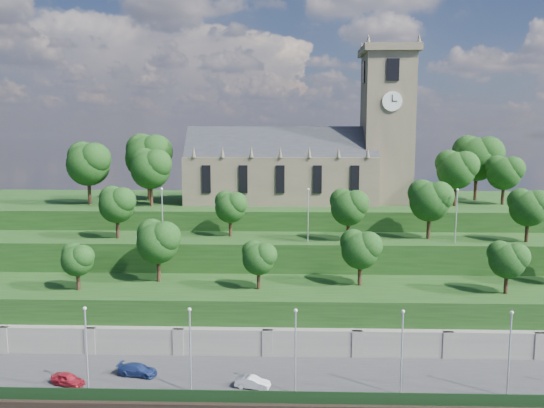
{
  "coord_description": "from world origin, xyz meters",
  "views": [
    {
      "loc": [
        -2.78,
        -45.44,
        26.5
      ],
      "look_at": [
        -5.04,
        30.0,
        16.74
      ],
      "focal_mm": 35.0,
      "sensor_mm": 36.0,
      "label": 1
    }
  ],
  "objects_px": {
    "church": "(309,159)",
    "car_right": "(137,370)",
    "car_middle": "(253,382)",
    "car_left": "(68,379)"
  },
  "relations": [
    {
      "from": "church",
      "to": "car_right",
      "type": "distance_m",
      "value": 48.58
    },
    {
      "from": "church",
      "to": "car_right",
      "type": "relative_size",
      "value": 9.39
    },
    {
      "from": "church",
      "to": "car_right",
      "type": "xyz_separation_m",
      "value": [
        -18.96,
        -40.04,
        -19.93
      ]
    },
    {
      "from": "car_left",
      "to": "car_middle",
      "type": "relative_size",
      "value": 1.04
    },
    {
      "from": "church",
      "to": "car_left",
      "type": "distance_m",
      "value": 53.2
    },
    {
      "from": "car_right",
      "to": "car_left",
      "type": "bearing_deg",
      "value": 121.04
    },
    {
      "from": "church",
      "to": "car_left",
      "type": "xyz_separation_m",
      "value": [
        -25.24,
        -42.38,
        -19.92
      ]
    },
    {
      "from": "car_middle",
      "to": "car_right",
      "type": "xyz_separation_m",
      "value": [
        -12.03,
        2.41,
        0.03
      ]
    },
    {
      "from": "car_left",
      "to": "car_right",
      "type": "xyz_separation_m",
      "value": [
        6.28,
        2.34,
        -0.01
      ]
    },
    {
      "from": "car_middle",
      "to": "church",
      "type": "bearing_deg",
      "value": 3.01
    }
  ]
}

